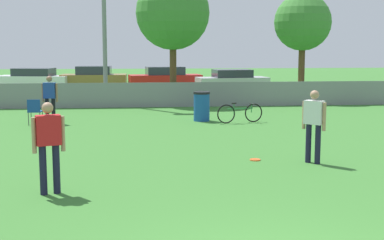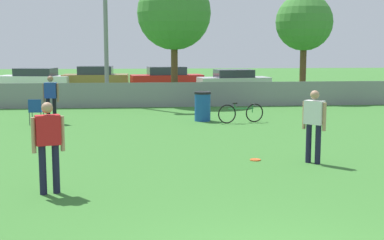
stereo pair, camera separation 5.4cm
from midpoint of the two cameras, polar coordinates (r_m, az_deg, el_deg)
name	(u,v)px [view 1 (the left image)]	position (r m, az deg, el deg)	size (l,w,h in m)	color
fence_backline	(173,95)	(23.84, -2.09, 2.72)	(23.04, 0.07, 1.21)	gray
tree_near_pole	(173,13)	(25.63, -2.12, 11.32)	(3.48, 3.48, 6.00)	brown
tree_far_right	(303,23)	(27.43, 11.67, 10.13)	(2.82, 2.82, 5.29)	brown
player_receiver_white	(314,121)	(12.55, 12.74, -0.10)	(0.46, 0.46, 1.69)	#191933
player_defender_red	(49,141)	(10.01, -15.19, -2.17)	(0.57, 0.34, 1.69)	#191933
spectator_in_blue	(50,96)	(19.36, -15.00, 2.49)	(0.56, 0.28, 1.66)	black
frisbee_disc	(255,160)	(12.79, 6.63, -4.23)	(0.26, 0.26, 0.03)	#E5591E
folding_chair_sideline	(35,110)	(19.10, -16.51, 1.05)	(0.46, 0.46, 0.89)	#333338
bicycle_sideline	(240,113)	(18.93, 5.07, 0.75)	(1.69, 0.52, 0.72)	black
trash_bin	(202,106)	(19.34, 0.95, 1.48)	(0.60, 0.60, 1.06)	#194C99
parked_car_white	(34,79)	(35.36, -16.54, 4.26)	(4.86, 2.63, 1.33)	black
parked_car_tan	(94,78)	(34.84, -10.45, 4.47)	(4.17, 1.94, 1.45)	black
parked_car_red	(165,78)	(34.16, -2.93, 4.50)	(4.71, 2.23, 1.41)	black
parked_car_silver	(232,80)	(32.48, 4.25, 4.25)	(4.42, 2.22, 1.30)	black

